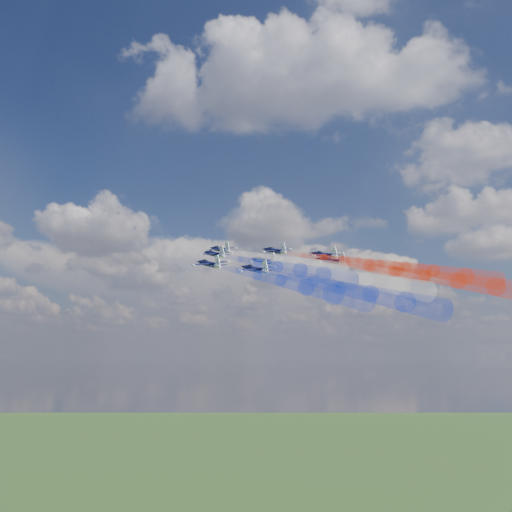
% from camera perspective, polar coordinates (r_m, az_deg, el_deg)
% --- Properties ---
extents(jet_lead, '(17.17, 17.19, 8.49)m').
position_cam_1_polar(jet_lead, '(179.01, -3.67, 0.67)').
color(jet_lead, black).
extents(trail_lead, '(41.19, 38.80, 17.90)m').
position_cam_1_polar(trail_lead, '(151.79, 2.25, -0.39)').
color(trail_lead, white).
extents(jet_inner_left, '(17.17, 17.19, 8.49)m').
position_cam_1_polar(jet_inner_left, '(163.04, -4.27, 0.20)').
color(jet_inner_left, black).
extents(trail_inner_left, '(41.19, 38.80, 17.90)m').
position_cam_1_polar(trail_inner_left, '(135.76, 2.24, -1.08)').
color(trail_inner_left, '#1830CC').
extents(jet_inner_right, '(17.17, 17.19, 8.49)m').
position_cam_1_polar(jet_inner_right, '(172.22, 1.96, 0.54)').
color(jet_inner_right, black).
extents(trail_inner_right, '(41.19, 38.80, 17.90)m').
position_cam_1_polar(trail_inner_right, '(147.02, 9.13, -0.59)').
color(trail_inner_right, red).
extents(jet_outer_left, '(17.17, 17.19, 8.49)m').
position_cam_1_polar(jet_outer_left, '(145.97, -4.81, -0.82)').
color(jet_outer_left, black).
extents(trail_outer_left, '(41.19, 38.80, 17.90)m').
position_cam_1_polar(trail_outer_left, '(118.71, 2.51, -2.52)').
color(trail_outer_left, '#1830CC').
extents(jet_center_third, '(17.17, 17.19, 8.49)m').
position_cam_1_polar(jet_center_third, '(157.67, 0.84, -0.49)').
color(jet_center_third, black).
extents(trail_center_third, '(41.19, 38.80, 17.90)m').
position_cam_1_polar(trail_center_third, '(132.25, 8.60, -1.94)').
color(trail_center_third, white).
extents(jet_outer_right, '(17.17, 17.19, 8.49)m').
position_cam_1_polar(jet_outer_right, '(169.89, 7.04, 0.11)').
color(jet_outer_right, black).
extents(trail_outer_right, '(41.19, 38.80, 17.90)m').
position_cam_1_polar(trail_outer_right, '(146.76, 15.11, -1.09)').
color(trail_outer_right, red).
extents(jet_rear_left, '(17.17, 17.19, 8.49)m').
position_cam_1_polar(jet_rear_left, '(141.48, -0.07, -1.37)').
color(jet_rear_left, black).
extents(trail_rear_left, '(41.19, 38.80, 17.90)m').
position_cam_1_polar(trail_rear_left, '(115.96, 8.57, -3.22)').
color(trail_rear_left, '#1830CC').
extents(jet_rear_right, '(17.17, 17.19, 8.49)m').
position_cam_1_polar(jet_rear_right, '(153.02, 7.72, -0.49)').
color(jet_rear_right, black).
extents(trail_rear_right, '(41.19, 38.80, 17.90)m').
position_cam_1_polar(trail_rear_right, '(130.41, 16.94, -1.95)').
color(trail_rear_right, red).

